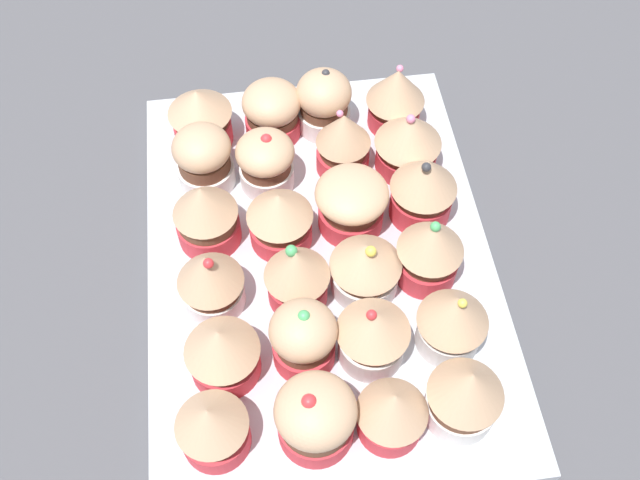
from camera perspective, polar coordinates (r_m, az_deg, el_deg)
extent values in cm
cube|color=#4C4C51|center=(70.16, 0.00, -2.58)|extent=(180.00, 180.00, 3.00)
cube|color=silver|center=(68.37, 0.00, -1.67)|extent=(44.91, 31.86, 1.20)
cylinder|color=#D1333D|center=(76.60, -9.11, 8.45)|extent=(5.90, 5.90, 2.68)
cylinder|color=brown|center=(75.14, -9.31, 9.48)|extent=(5.50, 5.50, 1.36)
cone|color=tan|center=(73.64, -9.54, 10.60)|extent=(6.45, 6.45, 2.86)
cylinder|color=white|center=(73.09, -8.86, 5.17)|extent=(5.60, 5.60, 2.33)
cylinder|color=brown|center=(71.61, -9.06, 6.14)|extent=(5.07, 5.07, 1.55)
ellipsoid|color=tan|center=(70.16, -9.27, 7.15)|extent=(5.64, 5.64, 3.84)
cylinder|color=#D1333D|center=(68.91, -8.67, 0.84)|extent=(5.90, 5.90, 2.48)
cylinder|color=brown|center=(67.32, -8.88, 1.79)|extent=(5.50, 5.50, 1.46)
cone|color=tan|center=(65.33, -9.16, 3.05)|extent=(5.95, 5.95, 3.51)
cylinder|color=white|center=(65.28, -8.30, -4.22)|extent=(5.50, 5.50, 2.21)
cylinder|color=brown|center=(63.79, -8.49, -3.45)|extent=(5.11, 5.11, 1.25)
cone|color=tan|center=(61.68, -8.77, -2.29)|extent=(5.82, 5.82, 3.72)
sphere|color=red|center=(59.94, -8.72, -1.82)|extent=(0.90, 0.90, 0.90)
cylinder|color=#D1333D|center=(62.07, -7.41, -9.48)|extent=(5.88, 5.88, 2.39)
cylinder|color=brown|center=(60.43, -7.60, -8.77)|extent=(5.35, 5.35, 1.24)
cone|color=tan|center=(58.44, -7.84, -7.86)|extent=(6.24, 6.24, 3.19)
cylinder|color=#D1333D|center=(59.89, -8.15, -14.93)|extent=(5.48, 5.48, 2.33)
cylinder|color=brown|center=(58.13, -8.38, -14.34)|extent=(4.88, 4.88, 1.43)
cone|color=tan|center=(56.07, -8.66, -13.59)|extent=(5.71, 5.71, 2.97)
cylinder|color=#D1333D|center=(76.67, -3.69, 8.98)|extent=(5.70, 5.70, 2.20)
cylinder|color=brown|center=(75.49, -3.75, 9.81)|extent=(5.28, 5.28, 1.02)
ellipsoid|color=tan|center=(74.29, -3.82, 10.69)|extent=(5.98, 5.98, 3.86)
cylinder|color=white|center=(72.23, -4.17, 5.10)|extent=(5.33, 5.33, 2.41)
cylinder|color=brown|center=(70.84, -4.25, 6.01)|extent=(4.88, 4.88, 1.20)
ellipsoid|color=tan|center=(69.60, -4.34, 6.86)|extent=(5.67, 5.67, 3.42)
sphere|color=red|center=(68.57, -4.23, 7.85)|extent=(1.09, 1.09, 1.09)
cylinder|color=#D1333D|center=(68.22, -3.07, 0.66)|extent=(5.82, 5.82, 2.24)
cylinder|color=brown|center=(66.69, -3.14, 1.56)|extent=(5.23, 5.23, 1.49)
cone|color=tan|center=(64.87, -3.23, 2.70)|extent=(6.11, 6.11, 3.00)
cylinder|color=#D1333D|center=(64.65, -1.76, -3.89)|extent=(5.29, 5.29, 2.59)
cylinder|color=brown|center=(63.01, -1.80, -3.03)|extent=(4.73, 4.73, 1.22)
cone|color=tan|center=(61.00, -1.86, -1.91)|extent=(5.75, 5.75, 3.49)
sphere|color=#4CB266|center=(59.83, -2.26, -0.85)|extent=(1.03, 1.03, 1.03)
cylinder|color=#D1333D|center=(61.97, -1.27, -8.61)|extent=(5.27, 5.27, 2.52)
cylinder|color=brown|center=(60.28, -1.30, -7.86)|extent=(4.70, 4.70, 1.22)
ellipsoid|color=tan|center=(58.63, -1.33, -7.08)|extent=(5.56, 5.56, 4.11)
sphere|color=#4CB266|center=(57.05, -1.27, -5.98)|extent=(1.02, 1.02, 1.02)
cylinder|color=#D1333D|center=(59.53, -0.33, -14.41)|extent=(6.07, 6.07, 2.39)
cylinder|color=brown|center=(57.81, -0.34, -13.81)|extent=(5.71, 5.71, 1.26)
ellipsoid|color=tan|center=(56.14, -0.35, -13.20)|extent=(6.36, 6.36, 3.80)
sphere|color=red|center=(54.55, -0.87, -12.53)|extent=(1.18, 1.18, 1.18)
cylinder|color=white|center=(77.09, 0.30, 9.55)|extent=(5.47, 5.47, 2.37)
cylinder|color=brown|center=(75.83, 0.30, 10.45)|extent=(4.92, 4.92, 1.12)
ellipsoid|color=tan|center=(74.49, 0.31, 11.46)|extent=(5.63, 5.63, 4.38)
sphere|color=#333338|center=(73.45, 0.45, 12.90)|extent=(0.82, 0.82, 0.82)
cylinder|color=#D1333D|center=(73.40, 1.78, 6.33)|extent=(5.28, 5.28, 2.33)
cylinder|color=brown|center=(71.97, 1.82, 7.29)|extent=(4.66, 4.66, 1.44)
cone|color=tan|center=(70.05, 1.87, 8.67)|extent=(5.38, 5.38, 3.71)
sphere|color=pink|center=(68.98, 1.57, 9.86)|extent=(0.68, 0.68, 0.68)
cylinder|color=#D1333D|center=(69.12, 2.41, 1.92)|extent=(6.16, 6.16, 2.42)
cylinder|color=brown|center=(67.63, 2.46, 2.82)|extent=(5.53, 5.53, 1.26)
ellipsoid|color=tan|center=(66.38, 2.51, 3.63)|extent=(6.82, 6.82, 3.14)
cylinder|color=white|center=(65.43, 3.49, -3.02)|extent=(6.06, 6.06, 2.39)
cylinder|color=brown|center=(63.92, 3.57, -2.21)|extent=(5.50, 5.50, 1.14)
cone|color=tan|center=(62.18, 3.67, -1.22)|extent=(6.38, 6.38, 2.97)
sphere|color=#EAD64C|center=(60.84, 4.00, -0.89)|extent=(0.97, 0.97, 0.97)
cylinder|color=white|center=(62.12, 4.03, -8.29)|extent=(5.58, 5.58, 2.78)
cylinder|color=brown|center=(60.19, 4.15, -7.42)|extent=(5.05, 5.05, 1.51)
cone|color=tan|center=(58.19, 4.28, -6.44)|extent=(6.14, 6.14, 2.98)
sphere|color=red|center=(56.94, 4.05, -5.87)|extent=(0.87, 0.87, 0.87)
cylinder|color=#D1333D|center=(59.96, 5.48, -13.95)|extent=(5.25, 5.25, 2.34)
cylinder|color=brown|center=(58.39, 5.62, -13.39)|extent=(4.87, 4.87, 1.01)
cone|color=tan|center=(56.40, 5.80, -12.64)|extent=(5.66, 5.66, 3.26)
cylinder|color=#D1333D|center=(77.80, 5.77, 9.69)|extent=(5.39, 5.39, 2.24)
cylinder|color=brown|center=(76.59, 5.88, 10.55)|extent=(4.95, 4.95, 1.12)
cone|color=tan|center=(74.80, 6.05, 11.91)|extent=(6.02, 6.02, 3.97)
sphere|color=pink|center=(73.84, 6.27, 13.19)|extent=(0.73, 0.73, 0.73)
cylinder|color=#D1333D|center=(73.96, 6.72, 6.40)|extent=(6.07, 6.07, 2.37)
cylinder|color=brown|center=(72.63, 6.85, 7.30)|extent=(5.56, 5.56, 1.17)
cone|color=tan|center=(70.84, 7.05, 8.57)|extent=(6.60, 6.60, 3.63)
sphere|color=pink|center=(69.46, 7.12, 9.38)|extent=(0.87, 0.87, 0.87)
cylinder|color=#D1333D|center=(70.29, 7.85, 2.80)|extent=(5.86, 5.86, 2.79)
cylinder|color=brown|center=(68.69, 8.04, 3.81)|extent=(5.36, 5.36, 1.26)
cone|color=tan|center=(66.73, 8.30, 5.12)|extent=(6.27, 6.27, 3.77)
sphere|color=#333338|center=(64.96, 8.31, 5.66)|extent=(0.87, 0.87, 0.87)
cylinder|color=#D1333D|center=(66.52, 8.31, -2.06)|extent=(5.54, 5.54, 2.61)
cylinder|color=brown|center=(64.76, 8.53, -1.09)|extent=(4.88, 4.88, 1.58)
cone|color=tan|center=(62.64, 8.82, 0.17)|extent=(5.90, 5.90, 3.55)
sphere|color=#4CB266|center=(61.32, 9.02, 1.04)|extent=(0.91, 0.91, 0.91)
cylinder|color=white|center=(63.49, 9.99, -7.24)|extent=(5.46, 5.46, 2.65)
cylinder|color=brown|center=(61.81, 10.25, -6.46)|extent=(4.83, 4.83, 1.16)
cone|color=tan|center=(59.71, 10.59, -5.40)|extent=(6.00, 6.00, 3.66)
sphere|color=#EAD64C|center=(58.11, 11.09, -4.88)|extent=(0.78, 0.78, 0.78)
cylinder|color=white|center=(61.14, 10.87, -12.67)|extent=(5.79, 5.79, 2.41)
cylinder|color=brown|center=(59.31, 11.18, -11.97)|extent=(5.44, 5.44, 1.58)
cone|color=tan|center=(56.95, 11.61, -11.00)|extent=(6.05, 6.05, 3.61)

